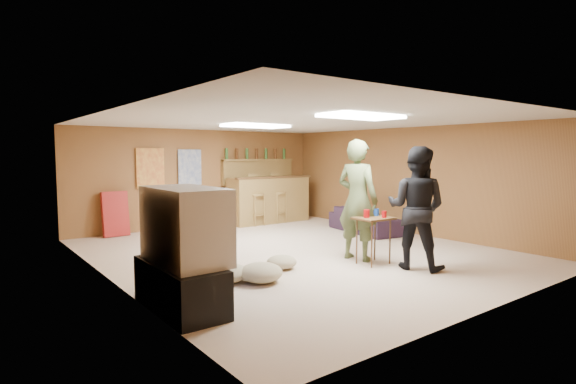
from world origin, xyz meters
TOP-DOWN VIEW (x-y plane):
  - ground at (0.00, 0.00)m, footprint 7.00×7.00m
  - ceiling at (0.00, 0.00)m, footprint 6.00×7.00m
  - wall_back at (0.00, 3.50)m, footprint 6.00×0.02m
  - wall_front at (0.00, -3.50)m, footprint 6.00×0.02m
  - wall_left at (-3.00, 0.00)m, footprint 0.02×7.00m
  - wall_right at (3.00, 0.00)m, footprint 0.02×7.00m
  - tv_stand at (-2.72, -1.50)m, footprint 0.55×1.30m
  - dvd_box at (-2.50, -1.50)m, footprint 0.35×0.50m
  - tv_body at (-2.65, -1.50)m, footprint 0.60×1.10m
  - tv_screen at (-2.34, -1.50)m, footprint 0.02×0.95m
  - bar_counter at (1.50, 2.95)m, footprint 2.00×0.60m
  - bar_lip at (1.50, 2.70)m, footprint 2.10×0.12m
  - bar_shelf at (1.50, 3.40)m, footprint 2.00×0.18m
  - bar_backing at (1.50, 3.42)m, footprint 2.00×0.14m
  - poster_left at (-1.20, 3.46)m, footprint 0.60×0.03m
  - poster_right at (-0.30, 3.46)m, footprint 0.55×0.03m
  - folding_chair_stack at (-2.00, 3.30)m, footprint 0.50×0.26m
  - ceiling_panel_front at (0.00, -1.50)m, footprint 1.20×0.60m
  - ceiling_panel_back at (0.00, 1.20)m, footprint 1.20×0.60m
  - person_olive at (0.42, -1.03)m, footprint 0.59×0.77m
  - person_black at (0.70, -1.92)m, footprint 0.94×1.04m
  - sofa at (2.35, 0.62)m, footprint 0.97×1.83m
  - tray_table at (0.41, -1.38)m, footprint 0.57×0.46m
  - cup_red_near at (0.30, -1.34)m, footprint 0.11×0.11m
  - cup_red_far at (0.51, -1.49)m, footprint 0.07×0.07m
  - cup_blue at (0.56, -1.29)m, footprint 0.09×0.09m
  - bar_stool_left at (1.00, 2.72)m, footprint 0.38×0.38m
  - bar_stool_right at (1.66, 2.76)m, footprint 0.44×0.44m
  - cushion_near_tv at (-1.81, -0.90)m, footprint 0.64×0.64m
  - cushion_mid at (-0.86, -0.78)m, footprint 0.48×0.48m
  - cushion_far at (-1.47, -1.17)m, footprint 0.70×0.70m
  - bottle_row at (1.44, 3.38)m, footprint 1.76×0.08m

SIDE VIEW (x-z plane):
  - ground at x=0.00m, z-range 0.00..0.00m
  - cushion_mid at x=-0.86m, z-range 0.00..0.20m
  - cushion_near_tv at x=-1.81m, z-range 0.00..0.23m
  - cushion_far at x=-1.47m, z-range 0.00..0.25m
  - dvd_box at x=-2.50m, z-range 0.11..0.19m
  - tv_stand at x=-2.72m, z-range 0.00..0.50m
  - sofa at x=2.35m, z-range 0.00..0.51m
  - tray_table at x=0.41m, z-range 0.00..0.71m
  - folding_chair_stack at x=-2.00m, z-range -0.01..0.91m
  - bar_counter at x=1.50m, z-range 0.00..1.10m
  - bar_stool_left at x=1.00m, z-range 0.00..1.13m
  - bar_stool_right at x=1.66m, z-range 0.00..1.14m
  - cup_red_far at x=0.51m, z-range 0.71..0.81m
  - cup_blue at x=0.56m, z-range 0.71..0.82m
  - cup_red_near at x=0.30m, z-range 0.71..0.83m
  - person_black at x=0.70m, z-range 0.00..1.76m
  - tv_body at x=-2.65m, z-range 0.50..1.30m
  - tv_screen at x=-2.34m, z-range 0.57..1.23m
  - person_olive at x=0.42m, z-range 0.00..1.87m
  - wall_back at x=0.00m, z-range 0.00..2.20m
  - wall_front at x=0.00m, z-range 0.00..2.20m
  - wall_left at x=-3.00m, z-range 0.00..2.20m
  - wall_right at x=3.00m, z-range 0.00..2.20m
  - bar_lip at x=1.50m, z-range 1.08..1.12m
  - bar_backing at x=1.50m, z-range 0.90..1.50m
  - poster_left at x=-1.20m, z-range 0.93..1.78m
  - poster_right at x=-0.30m, z-range 0.95..1.75m
  - bar_shelf at x=1.50m, z-range 1.48..1.52m
  - bottle_row at x=1.44m, z-range 1.52..1.78m
  - ceiling_panel_front at x=0.00m, z-range 2.15..2.19m
  - ceiling_panel_back at x=0.00m, z-range 2.15..2.19m
  - ceiling at x=0.00m, z-range 2.19..2.21m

